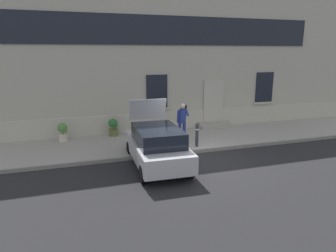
{
  "coord_description": "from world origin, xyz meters",
  "views": [
    {
      "loc": [
        -4.56,
        -10.36,
        4.15
      ],
      "look_at": [
        -0.72,
        1.6,
        1.1
      ],
      "focal_mm": 32.56,
      "sensor_mm": 36.0,
      "label": 1
    }
  ],
  "objects_px": {
    "bollard_near_person": "(197,134)",
    "planter_cream": "(63,131)",
    "hatchback_car_silver": "(157,145)",
    "person_on_phone": "(182,119)",
    "planter_olive": "(113,127)"
  },
  "relations": [
    {
      "from": "bollard_near_person",
      "to": "planter_cream",
      "type": "height_order",
      "value": "bollard_near_person"
    },
    {
      "from": "hatchback_car_silver",
      "to": "planter_cream",
      "type": "bearing_deg",
      "value": 130.07
    },
    {
      "from": "bollard_near_person",
      "to": "planter_cream",
      "type": "bearing_deg",
      "value": 154.4
    },
    {
      "from": "person_on_phone",
      "to": "planter_cream",
      "type": "relative_size",
      "value": 2.04
    },
    {
      "from": "hatchback_car_silver",
      "to": "person_on_phone",
      "type": "distance_m",
      "value": 3.07
    },
    {
      "from": "hatchback_car_silver",
      "to": "person_on_phone",
      "type": "height_order",
      "value": "hatchback_car_silver"
    },
    {
      "from": "planter_cream",
      "to": "planter_olive",
      "type": "height_order",
      "value": "same"
    },
    {
      "from": "planter_cream",
      "to": "person_on_phone",
      "type": "bearing_deg",
      "value": -17.02
    },
    {
      "from": "hatchback_car_silver",
      "to": "planter_olive",
      "type": "relative_size",
      "value": 4.79
    },
    {
      "from": "person_on_phone",
      "to": "planter_olive",
      "type": "distance_m",
      "value": 3.47
    },
    {
      "from": "hatchback_car_silver",
      "to": "planter_cream",
      "type": "xyz_separation_m",
      "value": [
        -3.36,
        4.0,
        -0.19
      ]
    },
    {
      "from": "hatchback_car_silver",
      "to": "planter_olive",
      "type": "height_order",
      "value": "hatchback_car_silver"
    },
    {
      "from": "person_on_phone",
      "to": "bollard_near_person",
      "type": "bearing_deg",
      "value": -60.65
    },
    {
      "from": "bollard_near_person",
      "to": "person_on_phone",
      "type": "height_order",
      "value": "person_on_phone"
    },
    {
      "from": "person_on_phone",
      "to": "planter_cream",
      "type": "height_order",
      "value": "person_on_phone"
    }
  ]
}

